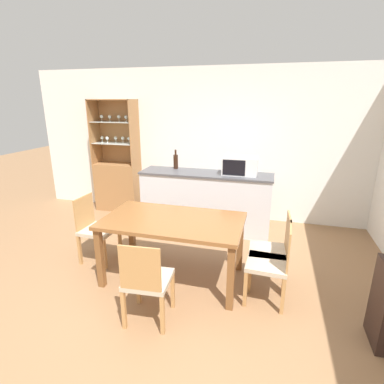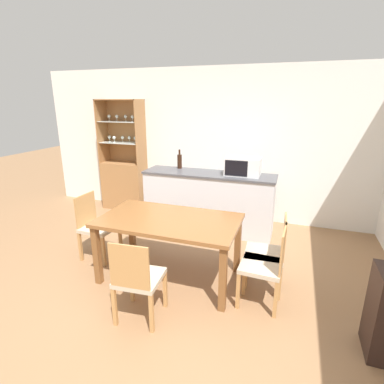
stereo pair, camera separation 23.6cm
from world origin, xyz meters
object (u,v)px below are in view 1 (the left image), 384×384
dining_chair_side_right_near (272,263)px  dining_table (173,227)px  dining_chair_side_right_far (272,251)px  wine_bottle (176,161)px  dining_chair_head_near (147,281)px  display_cabinet (118,179)px  dining_chair_side_left_far (96,229)px  microwave (240,166)px

dining_chair_side_right_near → dining_table: bearing=85.7°
dining_chair_side_right_far → wine_bottle: 2.28m
dining_table → dining_chair_head_near: 0.79m
display_cabinet → dining_chair_head_near: size_ratio=2.38×
dining_chair_side_left_far → microwave: bearing=131.8°
dining_chair_side_right_far → display_cabinet: bearing=54.8°
dining_chair_side_right_near → dining_chair_side_right_far: (-0.00, 0.27, 0.00)m
dining_chair_head_near → dining_chair_side_right_far: size_ratio=1.00×
display_cabinet → dining_table: bearing=-47.8°
microwave → wine_bottle: 1.07m
dining_chair_side_right_near → dining_chair_head_near: bearing=122.5°
dining_chair_side_left_far → dining_table: bearing=85.1°
dining_chair_side_right_far → dining_chair_side_left_far: same height
dining_chair_side_left_far → wine_bottle: bearing=160.5°
dining_chair_head_near → dining_chair_side_right_near: (1.10, 0.63, 0.00)m
dining_chair_head_near → dining_chair_side_right_near: bearing=25.2°
dining_table → dining_chair_side_left_far: 1.13m
dining_chair_side_right_near → wine_bottle: wine_bottle is taller
display_cabinet → dining_chair_side_right_near: display_cabinet is taller
display_cabinet → microwave: display_cabinet is taller
dining_table → wine_bottle: (-0.51, 1.63, 0.41)m
dining_chair_head_near → microwave: bearing=71.8°
dining_table → dining_chair_side_left_far: size_ratio=1.83×
display_cabinet → dining_table: display_cabinet is taller
dining_table → dining_chair_side_right_near: dining_chair_side_right_near is taller
microwave → wine_bottle: size_ratio=1.65×
dining_chair_side_left_far → microwave: size_ratio=1.66×
dining_chair_side_left_far → microwave: microwave is taller
wine_bottle → display_cabinet: bearing=166.1°
dining_chair_side_right_near → microwave: size_ratio=1.66×
display_cabinet → dining_chair_side_right_near: (2.86, -2.08, -0.16)m
dining_table → dining_chair_side_right_far: dining_chair_side_right_far is taller
dining_table → wine_bottle: 1.76m
dining_table → dining_chair_side_left_far: bearing=173.0°
dining_chair_side_right_near → dining_chair_side_left_far: 2.21m
dining_chair_side_left_far → dining_chair_head_near: bearing=53.0°
wine_bottle → dining_chair_side_right_far: bearing=-43.0°
display_cabinet → wine_bottle: bearing=-13.9°
display_cabinet → dining_chair_side_right_far: display_cabinet is taller
microwave → wine_bottle: bearing=173.4°
dining_table → dining_chair_side_right_near: (1.10, -0.14, -0.22)m
display_cabinet → dining_chair_side_left_far: (0.66, -1.81, -0.16)m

